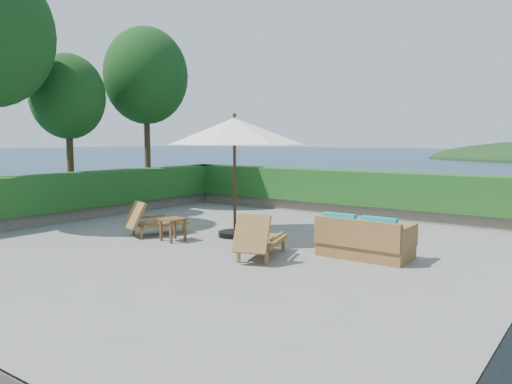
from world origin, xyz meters
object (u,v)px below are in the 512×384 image
Objects in this scene: patio_umbrella at (234,132)px; side_table at (173,222)px; lounge_left at (153,221)px; lounge_right at (260,239)px; wicker_loveseat at (364,241)px.

side_table is (-0.81, -1.24, -2.03)m from patio_umbrella.
lounge_left is 0.91m from side_table.
lounge_right reaches higher than lounge_left.
lounge_right is at bearing 12.38° from lounge_left.
lounge_left is (-1.69, -1.02, -2.11)m from patio_umbrella.
side_table is 0.32× the size of wicker_loveseat.
patio_umbrella is 2.89m from lounge_left.
patio_umbrella is 3.99m from wicker_loveseat.
patio_umbrella is at bearing 176.68° from wicker_loveseat.
side_table is at bearing 157.52° from lounge_right.
lounge_right reaches higher than wicker_loveseat.
patio_umbrella is 2.51m from side_table.
wicker_loveseat is (5.05, 0.81, -0.01)m from lounge_left.
lounge_left is at bearing -148.77° from patio_umbrella.
patio_umbrella is 7.63× the size of side_table.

